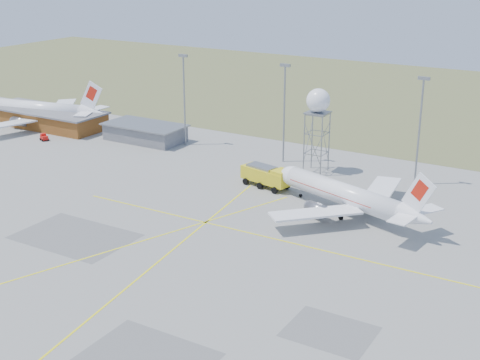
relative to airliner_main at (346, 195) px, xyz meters
The scene contains 12 objects.
ground 46.98m from the airliner_main, 105.45° to the right, with size 400.00×400.00×0.00m, color #A5A59F.
grass_strip 95.71m from the airliner_main, 97.50° to the left, with size 400.00×120.00×0.03m, color #606C3B.
building_orange 89.09m from the airliner_main, 169.11° to the left, with size 33.00×12.00×4.30m.
building_grey 60.50m from the airliner_main, 161.86° to the left, with size 19.00×10.00×3.90m.
mast_a 52.58m from the airliner_main, 156.31° to the left, with size 2.20×0.50×20.50m.
mast_b 31.86m from the airliner_main, 137.17° to the left, with size 2.20×0.50×20.50m.
mast_c 23.25m from the airliner_main, 75.16° to the left, with size 2.20×0.50×20.50m.
airliner_main is the anchor object (origin of this frame).
airliner_far 91.84m from the airliner_main, 169.00° to the left, with size 35.40×33.93×12.09m.
radar_tower 23.57m from the airliner_main, 127.27° to the left, with size 4.65×4.65×16.84m.
fire_truck 18.52m from the airliner_main, 163.83° to the left, with size 10.61×5.81×4.05m.
baggage_tug 78.20m from the airliner_main, behind, with size 2.40×2.26×1.58m.
Camera 1 is at (50.62, -53.53, 42.14)m, focal length 50.00 mm.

